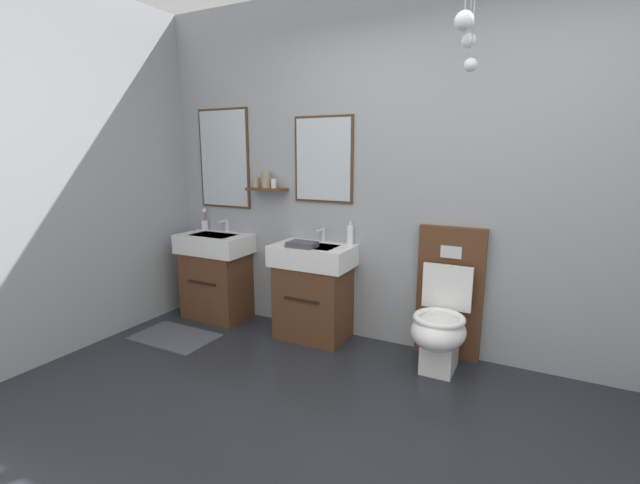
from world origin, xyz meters
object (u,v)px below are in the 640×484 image
(toothbrush_cup, at_px, (205,224))
(toilet, at_px, (444,316))
(vanity_sink_right, at_px, (314,289))
(folded_hand_towel, at_px, (302,244))
(soap_dispenser, at_px, (350,235))
(vanity_sink_left, at_px, (217,274))

(toothbrush_cup, bearing_deg, toilet, -3.94)
(vanity_sink_right, bearing_deg, toothbrush_cup, 173.71)
(toilet, bearing_deg, folded_hand_towel, -174.94)
(toothbrush_cup, height_order, soap_dispenser, toothbrush_cup)
(vanity_sink_right, xyz_separation_m, toilet, (1.07, -0.02, -0.04))
(vanity_sink_left, relative_size, toilet, 0.79)
(toothbrush_cup, relative_size, soap_dispenser, 1.09)
(toothbrush_cup, bearing_deg, soap_dispenser, 0.37)
(vanity_sink_left, xyz_separation_m, folded_hand_towel, (0.99, -0.12, 0.40))
(folded_hand_towel, bearing_deg, toilet, 5.06)
(toothbrush_cup, bearing_deg, vanity_sink_left, -29.67)
(vanity_sink_right, bearing_deg, vanity_sink_left, 180.00)
(vanity_sink_left, height_order, toilet, toilet)
(vanity_sink_right, bearing_deg, soap_dispenser, 30.35)
(toilet, distance_m, soap_dispenser, 0.97)
(vanity_sink_left, xyz_separation_m, soap_dispenser, (1.28, 0.15, 0.46))
(toilet, distance_m, folded_hand_towel, 1.20)
(vanity_sink_left, bearing_deg, folded_hand_towel, -6.88)
(vanity_sink_right, height_order, toothbrush_cup, toothbrush_cup)
(toilet, xyz_separation_m, folded_hand_towel, (-1.11, -0.10, 0.44))
(vanity_sink_right, distance_m, folded_hand_towel, 0.42)
(toothbrush_cup, relative_size, folded_hand_towel, 0.95)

